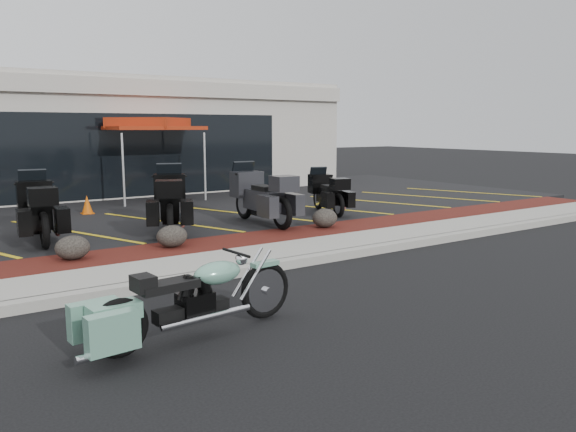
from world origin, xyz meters
TOP-DOWN VIEW (x-y plane):
  - ground at (0.00, 0.00)m, footprint 90.00×90.00m
  - curb at (0.00, 0.90)m, footprint 24.00×0.25m
  - sidewalk at (0.00, 1.60)m, footprint 24.00×1.20m
  - mulch_bed at (0.00, 2.80)m, footprint 24.00×1.20m
  - upper_lot at (0.00, 8.20)m, footprint 26.00×9.60m
  - dealership_building at (0.00, 14.47)m, footprint 18.00×8.16m
  - boulder_left at (-2.81, 2.87)m, footprint 0.58×0.48m
  - boulder_mid at (-1.03, 2.87)m, footprint 0.58×0.48m
  - boulder_right at (2.62, 2.94)m, footprint 0.59×0.49m
  - hero_cruiser at (-1.42, -1.10)m, footprint 2.74×0.94m
  - touring_black_front at (-2.89, 5.73)m, footprint 1.09×2.42m
  - touring_black_mid at (-0.08, 5.26)m, footprint 1.79×2.62m
  - touring_grey at (1.72, 5.00)m, footprint 0.99×2.46m
  - touring_black_rear at (4.20, 5.28)m, footprint 1.31×2.14m
  - traffic_cone at (-1.25, 8.01)m, footprint 0.33×0.33m
  - popup_canopy at (1.24, 10.07)m, footprint 3.39×3.39m

SIDE VIEW (x-z plane):
  - ground at x=0.00m, z-range 0.00..0.00m
  - curb at x=0.00m, z-range 0.00..0.15m
  - sidewalk at x=0.00m, z-range 0.00..0.15m
  - upper_lot at x=0.00m, z-range 0.00..0.15m
  - mulch_bed at x=0.00m, z-range 0.00..0.16m
  - boulder_left at x=-2.81m, z-range 0.16..0.57m
  - boulder_mid at x=-1.03m, z-range 0.16..0.57m
  - boulder_right at x=2.62m, z-range 0.16..0.58m
  - traffic_cone at x=-1.25m, z-range 0.15..0.63m
  - hero_cruiser at x=-1.42m, z-range 0.00..0.95m
  - touring_black_rear at x=4.20m, z-range 0.15..1.32m
  - touring_black_front at x=-2.89m, z-range 0.15..1.52m
  - touring_grey at x=1.72m, z-range 0.15..1.57m
  - touring_black_mid at x=-0.08m, z-range 0.15..1.57m
  - dealership_building at x=0.00m, z-range 0.01..4.01m
  - popup_canopy at x=1.24m, z-range 1.17..3.68m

